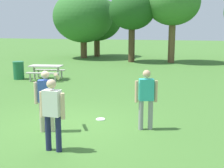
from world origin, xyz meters
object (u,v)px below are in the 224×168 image
(person_thrower, at_px, (46,96))
(person_catcher, at_px, (146,96))
(trash_can_beside_table, at_px, (19,70))
(person_bystander, at_px, (52,110))
(tree_tall_left, at_px, (83,17))
(picnic_table_near, at_px, (46,69))
(tree_far_right, at_px, (132,11))
(frisbee, at_px, (100,119))
(tree_slender_mid, at_px, (173,3))
(tree_broad_center, at_px, (97,20))

(person_thrower, height_order, person_catcher, same)
(person_thrower, xyz_separation_m, person_catcher, (2.50, 0.86, -0.02))
(person_catcher, bearing_deg, trash_can_beside_table, 142.51)
(person_bystander, height_order, tree_tall_left, tree_tall_left)
(picnic_table_near, bearing_deg, person_thrower, -61.63)
(tree_tall_left, relative_size, tree_far_right, 1.06)
(frisbee, bearing_deg, tree_slender_mid, 86.84)
(picnic_table_near, distance_m, tree_far_right, 10.28)
(frisbee, distance_m, tree_broad_center, 20.16)
(picnic_table_near, bearing_deg, tree_slender_mid, 59.50)
(tree_broad_center, height_order, tree_far_right, tree_far_right)
(tree_tall_left, xyz_separation_m, tree_far_right, (4.86, -1.93, 0.37))
(person_bystander, height_order, trash_can_beside_table, person_bystander)
(tree_tall_left, distance_m, tree_slender_mid, 8.16)
(tree_broad_center, bearing_deg, person_catcher, -67.76)
(picnic_table_near, relative_size, tree_slender_mid, 0.29)
(person_thrower, distance_m, trash_can_beside_table, 8.76)
(frisbee, height_order, tree_far_right, tree_far_right)
(picnic_table_near, distance_m, tree_broad_center, 13.40)
(tree_slender_mid, bearing_deg, person_thrower, -96.45)
(picnic_table_near, xyz_separation_m, tree_far_right, (2.66, 9.30, 3.48))
(trash_can_beside_table, xyz_separation_m, tree_broad_center, (-0.01, 13.23, 3.00))
(frisbee, height_order, tree_tall_left, tree_tall_left)
(frisbee, height_order, trash_can_beside_table, trash_can_beside_table)
(trash_can_beside_table, relative_size, tree_far_right, 0.17)
(person_thrower, bearing_deg, person_catcher, 18.99)
(tree_far_right, bearing_deg, tree_broad_center, 138.56)
(tree_tall_left, xyz_separation_m, tree_broad_center, (0.68, 1.76, -0.20))
(tree_broad_center, bearing_deg, person_bystander, -73.92)
(trash_can_beside_table, distance_m, tree_far_right, 11.01)
(tree_tall_left, height_order, tree_broad_center, tree_tall_left)
(tree_slender_mid, bearing_deg, person_catcher, -87.91)
(person_thrower, height_order, tree_slender_mid, tree_slender_mid)
(person_catcher, distance_m, picnic_table_near, 8.95)
(frisbee, bearing_deg, tree_far_right, 98.50)
(trash_can_beside_table, bearing_deg, tree_broad_center, 90.04)
(picnic_table_near, height_order, trash_can_beside_table, trash_can_beside_table)
(person_catcher, height_order, tree_broad_center, tree_broad_center)
(person_thrower, distance_m, tree_broad_center, 20.99)
(person_thrower, relative_size, person_catcher, 1.00)
(picnic_table_near, bearing_deg, person_catcher, -44.67)
(person_bystander, distance_m, tree_slender_mid, 18.46)
(person_thrower, distance_m, picnic_table_near, 8.13)
(person_bystander, bearing_deg, trash_can_beside_table, 127.38)
(person_catcher, height_order, trash_can_beside_table, person_catcher)
(person_thrower, height_order, tree_broad_center, tree_broad_center)
(person_bystander, xyz_separation_m, trash_can_beside_table, (-6.11, 8.00, -0.46))
(person_catcher, distance_m, tree_slender_mid, 16.51)
(frisbee, relative_size, tree_far_right, 0.05)
(tree_broad_center, height_order, tree_slender_mid, tree_slender_mid)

